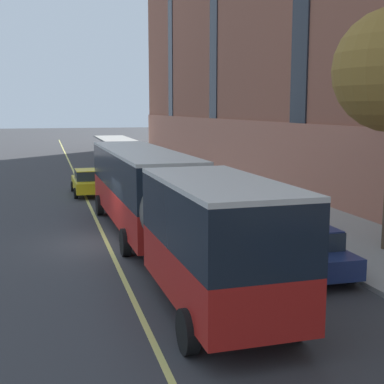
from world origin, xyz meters
The scene contains 9 objects.
ground_plane centered at (0.00, 0.00, 0.00)m, with size 260.00×260.00×0.00m, color #38383A.
sidewalk centered at (9.34, 3.00, 0.07)m, with size 5.43×160.00×0.15m, color #9E9B93.
city_bus centered at (1.54, -1.86, 2.06)m, with size 3.16×19.19×3.54m.
parked_car_red_0 centered at (5.28, 8.26, 0.78)m, with size 1.96×4.55×1.56m.
parked_car_black_1 centered at (5.43, 29.43, 0.78)m, with size 2.15×4.46×1.56m.
parked_car_navy_3 centered at (5.57, -5.48, 0.78)m, with size 2.00×4.45×1.56m.
taxi_cab centered at (0.11, 12.52, 0.78)m, with size 1.99×4.68×1.56m.
fire_hydrant centered at (7.13, 15.71, 0.49)m, with size 0.42×0.24×0.72m.
lane_centerline centered at (-0.16, 3.00, 0.00)m, with size 0.16×140.00×0.01m, color #E0D66B.
Camera 1 is at (-2.33, -20.61, 5.24)m, focal length 50.00 mm.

